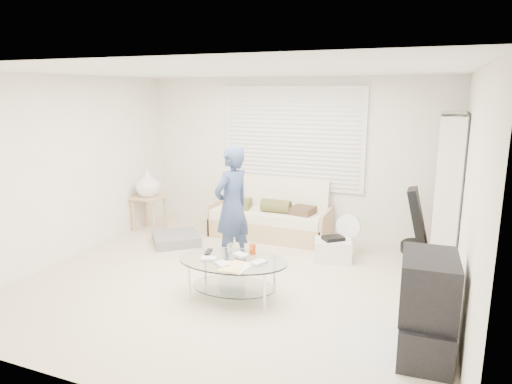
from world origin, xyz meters
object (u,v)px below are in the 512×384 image
at_px(futon_sofa, 270,218).
at_px(tv_unit, 426,307).
at_px(coffee_table, 233,267).
at_px(bookshelf, 447,191).

relative_size(futon_sofa, tv_unit, 2.09).
bearing_deg(coffee_table, tv_unit, -9.72).
xyz_separation_m(bookshelf, tv_unit, (-0.13, -2.37, -0.57)).
relative_size(tv_unit, coffee_table, 0.69).
distance_m(futon_sofa, tv_unit, 3.56).
distance_m(tv_unit, coffee_table, 2.06).
bearing_deg(tv_unit, futon_sofa, 133.07).
distance_m(bookshelf, coffee_table, 3.03).
distance_m(futon_sofa, bookshelf, 2.66).
bearing_deg(bookshelf, coffee_table, -136.81).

